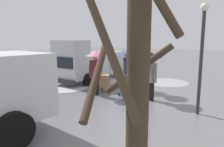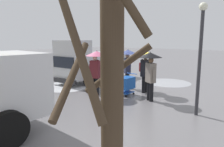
% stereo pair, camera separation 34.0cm
% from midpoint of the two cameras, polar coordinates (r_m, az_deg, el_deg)
% --- Properties ---
extents(ground_plane, '(90.00, 90.00, 0.00)m').
position_cam_midpoint_polar(ground_plane, '(11.17, 7.07, -4.51)').
color(ground_plane, slate).
extents(slush_patch_near_cluster, '(2.73, 2.73, 0.01)m').
position_cam_midpoint_polar(slush_patch_near_cluster, '(13.44, 15.73, -2.41)').
color(slush_patch_near_cluster, '#999BA0').
rests_on(slush_patch_near_cluster, ground).
extents(slush_patch_under_van, '(2.74, 2.74, 0.01)m').
position_cam_midpoint_polar(slush_patch_under_van, '(12.15, -11.77, -3.49)').
color(slush_patch_under_van, silver).
rests_on(slush_patch_under_van, ground).
extents(slush_patch_mid_street, '(2.84, 2.84, 0.01)m').
position_cam_midpoint_polar(slush_patch_mid_street, '(13.96, -0.26, -1.62)').
color(slush_patch_mid_street, '#ADAFB5').
rests_on(slush_patch_mid_street, ground).
extents(cargo_van_parked_right, '(2.41, 5.44, 2.60)m').
position_cam_midpoint_polar(cargo_van_parked_right, '(13.69, -4.95, 3.11)').
color(cargo_van_parked_right, '#B7BABF').
rests_on(cargo_van_parked_right, ground).
extents(shopping_cart_vendor, '(0.58, 0.84, 1.02)m').
position_cam_midpoint_polar(shopping_cart_vendor, '(10.03, 4.96, -2.75)').
color(shopping_cart_vendor, '#1951B2').
rests_on(shopping_cart_vendor, ground).
extents(hand_dolly_boxes, '(0.75, 0.85, 1.32)m').
position_cam_midpoint_polar(hand_dolly_boxes, '(10.77, -0.97, -2.19)').
color(hand_dolly_boxes, '#515156').
rests_on(hand_dolly_boxes, ground).
extents(pedestrian_pink_side, '(1.04, 1.04, 2.15)m').
position_cam_midpoint_polar(pedestrian_pink_side, '(10.45, 9.82, 3.21)').
color(pedestrian_pink_side, black).
rests_on(pedestrian_pink_side, ground).
extents(pedestrian_black_side, '(1.04, 1.04, 2.15)m').
position_cam_midpoint_polar(pedestrian_black_side, '(9.93, -3.40, 3.10)').
color(pedestrian_black_side, black).
rests_on(pedestrian_black_side, ground).
extents(pedestrian_white_side, '(1.04, 1.04, 2.15)m').
position_cam_midpoint_polar(pedestrian_white_side, '(9.15, 11.44, 2.38)').
color(pedestrian_white_side, black).
rests_on(pedestrian_white_side, ground).
extents(pedestrian_far_side, '(1.04, 1.04, 2.15)m').
position_cam_midpoint_polar(pedestrian_far_side, '(11.23, 5.18, 3.80)').
color(pedestrian_far_side, black).
rests_on(pedestrian_far_side, ground).
extents(bare_tree_near, '(1.12, 1.20, 3.61)m').
position_cam_midpoint_polar(bare_tree_near, '(2.33, 3.71, -16.03)').
color(bare_tree_near, '#423323').
rests_on(bare_tree_near, ground).
extents(street_lamp, '(0.28, 0.28, 3.86)m').
position_cam_midpoint_polar(street_lamp, '(7.79, 24.15, 6.37)').
color(street_lamp, '#2D2D33').
rests_on(street_lamp, ground).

